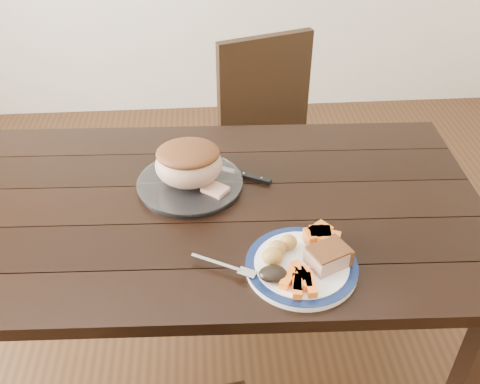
{
  "coord_description": "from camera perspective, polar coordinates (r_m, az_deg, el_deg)",
  "views": [
    {
      "loc": [
        -0.01,
        -1.24,
        1.73
      ],
      "look_at": [
        0.08,
        -0.02,
        0.8
      ],
      "focal_mm": 40.0,
      "sensor_mm": 36.0,
      "label": 1
    }
  ],
  "objects": [
    {
      "name": "dinner_plate",
      "position": [
        1.38,
        6.56,
        -7.91
      ],
      "size": [
        0.29,
        0.29,
        0.02
      ],
      "primitive_type": "cylinder",
      "color": "white",
      "rests_on": "dining_table"
    },
    {
      "name": "plate_rim",
      "position": [
        1.37,
        6.58,
        -7.66
      ],
      "size": [
        0.29,
        0.29,
        0.02
      ],
      "primitive_type": "torus",
      "color": "#0D1A41",
      "rests_on": "dinner_plate"
    },
    {
      "name": "roast_joint",
      "position": [
        1.6,
        -5.49,
        2.92
      ],
      "size": [
        0.2,
        0.17,
        0.13
      ],
      "primitive_type": "ellipsoid",
      "color": "tan",
      "rests_on": "serving_platter"
    },
    {
      "name": "serving_platter",
      "position": [
        1.64,
        -5.34,
        0.79
      ],
      "size": [
        0.31,
        0.31,
        0.02
      ],
      "primitive_type": "cylinder",
      "color": "white",
      "rests_on": "dining_table"
    },
    {
      "name": "pumpkin_wedges",
      "position": [
        1.42,
        8.63,
        -4.72
      ],
      "size": [
        0.1,
        0.1,
        0.04
      ],
      "color": "orange",
      "rests_on": "dinner_plate"
    },
    {
      "name": "dining_table",
      "position": [
        1.64,
        -2.85,
        -3.7
      ],
      "size": [
        1.63,
        0.96,
        0.75
      ],
      "rotation": [
        0.0,
        0.0,
        -0.04
      ],
      "color": "black",
      "rests_on": "ground"
    },
    {
      "name": "carving_knife",
      "position": [
        1.68,
        0.11,
        1.82
      ],
      "size": [
        0.29,
        0.17,
        0.01
      ],
      "rotation": [
        0.0,
        0.0,
        -0.5
      ],
      "color": "silver",
      "rests_on": "dining_table"
    },
    {
      "name": "roasted_potatoes",
      "position": [
        1.36,
        4.12,
        -6.2
      ],
      "size": [
        0.1,
        0.1,
        0.05
      ],
      "color": "gold",
      "rests_on": "dinner_plate"
    },
    {
      "name": "fork",
      "position": [
        1.35,
        -1.29,
        -7.99
      ],
      "size": [
        0.16,
        0.1,
        0.0
      ],
      "rotation": [
        0.0,
        0.0,
        -0.5
      ],
      "color": "silver",
      "rests_on": "dinner_plate"
    },
    {
      "name": "carrot_batons",
      "position": [
        1.31,
        6.43,
        -9.36
      ],
      "size": [
        0.09,
        0.12,
        0.02
      ],
      "color": "orange",
      "rests_on": "dinner_plate"
    },
    {
      "name": "ground",
      "position": [
        2.12,
        -2.3,
        -17.23
      ],
      "size": [
        4.0,
        4.0,
        0.0
      ],
      "primitive_type": "plane",
      "color": "#472B16",
      "rests_on": "ground"
    },
    {
      "name": "pork_slice",
      "position": [
        1.36,
        9.34,
        -6.87
      ],
      "size": [
        0.12,
        0.11,
        0.04
      ],
      "primitive_type": "cube",
      "rotation": [
        0.0,
        0.0,
        0.43
      ],
      "color": "tan",
      "rests_on": "dinner_plate"
    },
    {
      "name": "chair_far",
      "position": [
        2.33,
        3.64,
        5.98
      ],
      "size": [
        0.53,
        0.54,
        0.93
      ],
      "rotation": [
        0.0,
        0.0,
        3.46
      ],
      "color": "black",
      "rests_on": "ground"
    },
    {
      "name": "dark_mushroom",
      "position": [
        1.31,
        3.54,
        -8.71
      ],
      "size": [
        0.07,
        0.05,
        0.03
      ],
      "primitive_type": "ellipsoid",
      "color": "black",
      "rests_on": "dinner_plate"
    },
    {
      "name": "cut_slice",
      "position": [
        1.58,
        -2.67,
        0.23
      ],
      "size": [
        0.09,
        0.09,
        0.02
      ],
      "primitive_type": "cube",
      "rotation": [
        0.0,
        0.0,
        -0.67
      ],
      "color": "tan",
      "rests_on": "serving_platter"
    }
  ]
}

